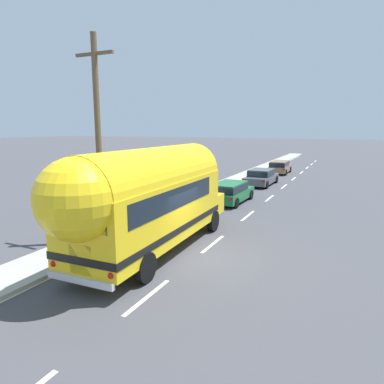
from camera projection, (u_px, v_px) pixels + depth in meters
ground_plane at (197, 257)px, 13.28m from camera, size 300.00×300.00×0.00m
lane_markings at (237, 194)px, 25.76m from camera, size 3.73×80.00×0.01m
sidewalk_slab at (195, 198)px, 24.12m from camera, size 2.12×90.00×0.15m
utility_pole at (98, 138)px, 14.16m from camera, size 1.80×0.24×8.50m
painted_bus at (147, 197)px, 13.03m from camera, size 2.74×10.66×4.12m
car_lead at (230, 191)px, 22.66m from camera, size 2.03×4.44×1.37m
car_second at (261, 176)px, 29.76m from camera, size 2.12×4.85×1.37m
car_third at (280, 166)px, 37.15m from camera, size 1.92×4.38×1.37m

